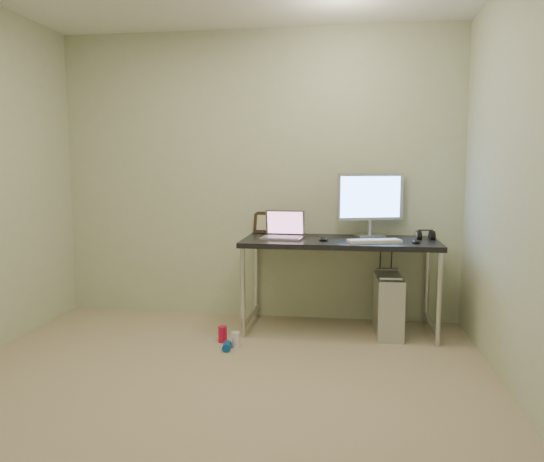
% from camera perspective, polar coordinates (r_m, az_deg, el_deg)
% --- Properties ---
extents(floor, '(3.50, 3.50, 0.00)m').
position_cam_1_polar(floor, '(3.23, -7.08, -17.32)').
color(floor, tan).
rests_on(floor, ground).
extents(wall_back, '(3.50, 0.02, 2.50)m').
position_cam_1_polar(wall_back, '(4.66, -1.60, 5.92)').
color(wall_back, beige).
rests_on(wall_back, ground).
extents(wall_right, '(0.02, 3.50, 2.50)m').
position_cam_1_polar(wall_right, '(3.00, 26.86, 4.77)').
color(wall_right, beige).
rests_on(wall_right, ground).
extents(desk, '(1.55, 0.68, 0.75)m').
position_cam_1_polar(desk, '(4.30, 7.28, -1.96)').
color(desk, black).
rests_on(desk, ground).
extents(tower_computer, '(0.22, 0.46, 0.50)m').
position_cam_1_polar(tower_computer, '(4.33, 12.39, -7.84)').
color(tower_computer, silver).
rests_on(tower_computer, ground).
extents(cable_a, '(0.01, 0.16, 0.69)m').
position_cam_1_polar(cable_a, '(4.64, 11.50, -4.78)').
color(cable_a, black).
rests_on(cable_a, ground).
extents(cable_b, '(0.02, 0.11, 0.71)m').
position_cam_1_polar(cable_b, '(4.63, 12.63, -5.08)').
color(cable_b, black).
rests_on(cable_b, ground).
extents(can_red, '(0.09, 0.09, 0.12)m').
position_cam_1_polar(can_red, '(4.13, -5.34, -10.98)').
color(can_red, red).
rests_on(can_red, ground).
extents(can_white, '(0.09, 0.09, 0.12)m').
position_cam_1_polar(can_white, '(4.00, -3.95, -11.59)').
color(can_white, white).
rests_on(can_white, ground).
extents(can_blue, '(0.08, 0.12, 0.06)m').
position_cam_1_polar(can_blue, '(3.96, -4.90, -12.25)').
color(can_blue, '#0C479F').
rests_on(can_blue, ground).
extents(laptop, '(0.34, 0.29, 0.23)m').
position_cam_1_polar(laptop, '(4.31, 1.23, -0.10)').
color(laptop, '#B4B5BC').
rests_on(laptop, desk).
extents(monitor, '(0.55, 0.23, 0.53)m').
position_cam_1_polar(monitor, '(4.47, 10.55, 3.32)').
color(monitor, '#B4B5BC').
rests_on(monitor, desk).
extents(keyboard, '(0.42, 0.24, 0.02)m').
position_cam_1_polar(keyboard, '(4.13, 10.93, -1.09)').
color(keyboard, white).
rests_on(keyboard, desk).
extents(mouse_right, '(0.07, 0.10, 0.03)m').
position_cam_1_polar(mouse_right, '(4.19, 15.22, -1.04)').
color(mouse_right, black).
rests_on(mouse_right, desk).
extents(mouse_left, '(0.08, 0.12, 0.04)m').
position_cam_1_polar(mouse_left, '(4.20, 5.58, -0.78)').
color(mouse_left, black).
rests_on(mouse_left, desk).
extents(headphones, '(0.16, 0.09, 0.10)m').
position_cam_1_polar(headphones, '(4.43, 16.16, -0.52)').
color(headphones, black).
rests_on(headphones, desk).
extents(picture_frame, '(0.24, 0.10, 0.19)m').
position_cam_1_polar(picture_frame, '(4.65, -0.56, 0.91)').
color(picture_frame, black).
rests_on(picture_frame, desk).
extents(webcam, '(0.04, 0.03, 0.13)m').
position_cam_1_polar(webcam, '(4.57, 2.10, 0.83)').
color(webcam, silver).
rests_on(webcam, desk).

